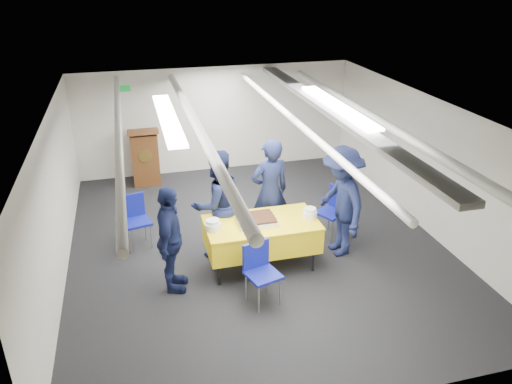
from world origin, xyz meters
TOP-DOWN VIEW (x-y plane):
  - ground at (0.00, 0.00)m, footprint 7.00×7.00m
  - room_shell at (0.09, 0.41)m, footprint 6.00×7.00m
  - serving_table at (-0.09, -0.66)m, footprint 1.69×0.91m
  - sheet_cake at (-0.17, -0.66)m, footprint 0.57×0.45m
  - plate_stack_left at (-0.83, -0.71)m, footprint 0.24×0.24m
  - plate_stack_right at (0.65, -0.71)m, footprint 0.22×0.22m
  - podium at (-1.60, 3.05)m, footprint 0.62×0.53m
  - chair_near at (-0.33, -1.47)m, footprint 0.52×0.52m
  - chair_right at (1.36, -0.03)m, footprint 0.57×0.57m
  - chair_left at (-1.92, 0.51)m, footprint 0.50×0.50m
  - sailor_a at (0.25, 0.07)m, footprint 0.72×0.53m
  - sailor_b at (-0.66, -0.13)m, footprint 1.04×0.92m
  - sailor_c at (-1.46, -0.91)m, footprint 0.61×1.00m
  - sailor_d at (1.22, -0.56)m, footprint 0.72×1.19m

SIDE VIEW (x-z plane):
  - ground at x=0.00m, z-range 0.00..0.00m
  - chair_near at x=-0.33m, z-range 0.10..0.97m
  - chair_right at x=1.36m, z-range 0.10..0.97m
  - chair_left at x=-1.92m, z-range 0.10..0.97m
  - serving_table at x=-0.09m, z-range 0.17..0.94m
  - podium at x=-1.60m, z-range -0.01..1.24m
  - sailor_c at x=-1.46m, z-range 0.00..1.60m
  - sheet_cake at x=-0.17m, z-range 0.77..0.87m
  - plate_stack_left at x=-0.83m, z-range 0.76..0.92m
  - plate_stack_right at x=0.65m, z-range 0.76..0.92m
  - sailor_b at x=-0.66m, z-range 0.00..1.76m
  - sailor_d at x=1.22m, z-range 0.00..1.80m
  - sailor_a at x=0.25m, z-range 0.00..1.80m
  - room_shell at x=0.09m, z-range 0.66..2.96m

